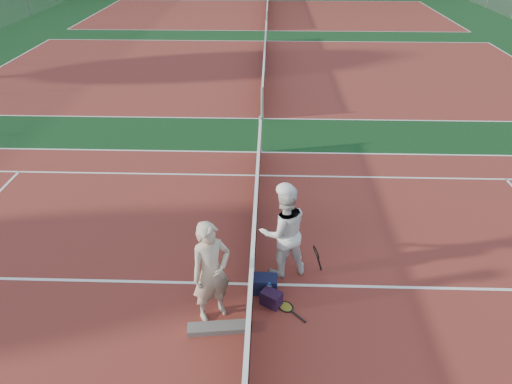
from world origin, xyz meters
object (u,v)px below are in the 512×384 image
player_b (284,231)px  racket_red (215,284)px  sports_bag_purple (271,298)px  water_bottle (269,291)px  racket_black_held (316,259)px  player_a (211,272)px  sports_bag_navy (265,284)px  racket_spare (286,307)px  net_main (253,263)px

player_b → racket_red: (-1.21, -0.73, -0.63)m
sports_bag_purple → water_bottle: size_ratio=1.15×
player_b → sports_bag_purple: 1.21m
player_b → racket_black_held: 0.90m
player_b → racket_red: player_b is taller
player_a → sports_bag_navy: bearing=-0.3°
racket_black_held → racket_spare: size_ratio=0.97×
racket_black_held → sports_bag_purple: size_ratio=1.70×
racket_spare → sports_bag_navy: sports_bag_navy is taller
player_a → racket_black_held: bearing=-0.9°
net_main → player_a: size_ratio=5.87×
racket_spare → water_bottle: bearing=7.7°
net_main → player_a: bearing=-130.9°
racket_red → racket_black_held: 1.98m
sports_bag_purple → racket_spare: bearing=-15.0°
player_a → sports_bag_navy: player_a is taller
sports_bag_navy → sports_bag_purple: 0.34m
player_b → water_bottle: size_ratio=6.21×
racket_spare → sports_bag_navy: bearing=0.1°
racket_spare → sports_bag_purple: sports_bag_purple is taller
player_b → sports_bag_purple: player_b is taller
sports_bag_navy → sports_bag_purple: size_ratio=1.23×
racket_black_held → sports_bag_purple: (-0.83, -0.91, -0.15)m
player_b → water_bottle: player_b is taller
player_b → racket_black_held: size_ratio=3.19×
sports_bag_navy → sports_bag_purple: sports_bag_navy is taller
net_main → racket_spare: size_ratio=18.30×
water_bottle → racket_black_held: bearing=40.2°
racket_black_held → sports_bag_purple: 1.24m
water_bottle → racket_red: bearing=-179.8°
racket_black_held → sports_bag_purple: bearing=31.4°
player_a → player_b: size_ratio=1.00×
racket_red → racket_black_held: racket_red is taller
racket_black_held → water_bottle: size_ratio=1.94×
racket_red → sports_bag_navy: 0.92m
player_a → sports_bag_purple: size_ratio=5.44×
sports_bag_purple → water_bottle: water_bottle is taller
player_b → racket_spare: player_b is taller
racket_spare → player_b: bearing=-40.1°
player_a → sports_bag_navy: (0.87, 0.57, -0.77)m
player_b → sports_bag_navy: player_b is taller
sports_bag_purple → water_bottle: 0.17m
player_a → racket_spare: size_ratio=3.12×
net_main → racket_spare: 0.95m
net_main → racket_red: net_main is taller
sports_bag_purple → net_main: bearing=123.8°
net_main → water_bottle: size_ratio=36.60×
player_b → racket_spare: size_ratio=3.11×
net_main → racket_spare: (0.59, -0.56, -0.49)m
water_bottle → net_main: bearing=132.3°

